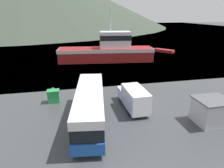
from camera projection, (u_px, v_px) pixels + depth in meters
The scene contains 8 objects.
water_surface at pixel (72, 28), 138.06m from camera, with size 240.00×240.00×0.00m, color #475B6B.
tour_bus at pixel (90, 105), 18.24m from camera, with size 3.92×10.97×3.16m.
delivery_van at pixel (133, 97), 21.16m from camera, with size 1.98×5.91×2.42m.
fishing_boat at pixel (108, 50), 42.25m from camera, with size 20.19×7.12×10.83m.
storage_bin at pixel (54, 96), 22.83m from camera, with size 1.39×1.06×1.47m.
dock_kiosk at pixel (212, 111), 18.37m from camera, with size 3.14×2.80×2.39m.
small_boat at pixel (164, 51), 52.39m from camera, with size 4.55×5.06×0.75m.
mooring_bollard at pixel (53, 90), 25.59m from camera, with size 0.38×0.38×0.74m.
Camera 1 is at (-3.25, -6.93, 9.72)m, focal length 32.00 mm.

